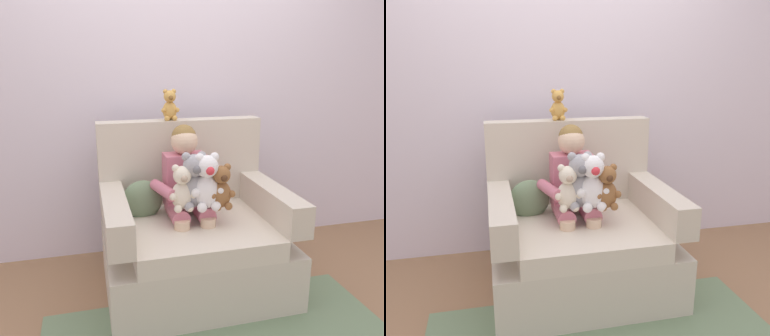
# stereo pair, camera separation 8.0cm
# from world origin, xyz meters

# --- Properties ---
(ground_plane) EXTENTS (8.00, 8.00, 0.00)m
(ground_plane) POSITION_xyz_m (0.00, 0.00, 0.00)
(ground_plane) COLOR #936D4C
(back_wall) EXTENTS (6.00, 0.10, 2.60)m
(back_wall) POSITION_xyz_m (0.00, 0.73, 1.30)
(back_wall) COLOR silver
(back_wall) RESTS_ON ground
(armchair) EXTENTS (1.12, 0.91, 1.05)m
(armchair) POSITION_xyz_m (0.00, 0.05, 0.33)
(armchair) COLOR beige
(armchair) RESTS_ON ground
(seated_child) EXTENTS (0.45, 0.39, 0.82)m
(seated_child) POSITION_xyz_m (-0.03, 0.07, 0.69)
(seated_child) COLOR #C66B7F
(seated_child) RESTS_ON armchair
(plush_cream) EXTENTS (0.17, 0.14, 0.28)m
(plush_cream) POSITION_xyz_m (-0.10, -0.09, 0.72)
(plush_cream) COLOR silver
(plush_cream) RESTS_ON armchair
(plush_grey) EXTENTS (0.20, 0.17, 0.34)m
(plush_grey) POSITION_xyz_m (-0.02, -0.07, 0.75)
(plush_grey) COLOR #9E9EA3
(plush_grey) RESTS_ON armchair
(plush_white) EXTENTS (0.20, 0.17, 0.34)m
(plush_white) POSITION_xyz_m (0.04, -0.11, 0.74)
(plush_white) COLOR white
(plush_white) RESTS_ON armchair
(plush_brown) EXTENTS (0.16, 0.13, 0.27)m
(plush_brown) POSITION_xyz_m (0.13, -0.12, 0.71)
(plush_brown) COLOR brown
(plush_brown) RESTS_ON armchair
(plush_honey_on_backrest) EXTENTS (0.12, 0.10, 0.21)m
(plush_honey_on_backrest) POSITION_xyz_m (-0.07, 0.38, 1.15)
(plush_honey_on_backrest) COLOR gold
(plush_honey_on_backrest) RESTS_ON armchair
(throw_pillow) EXTENTS (0.27, 0.13, 0.26)m
(throw_pillow) POSITION_xyz_m (-0.30, 0.17, 0.58)
(throw_pillow) COLOR slate
(throw_pillow) RESTS_ON armchair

